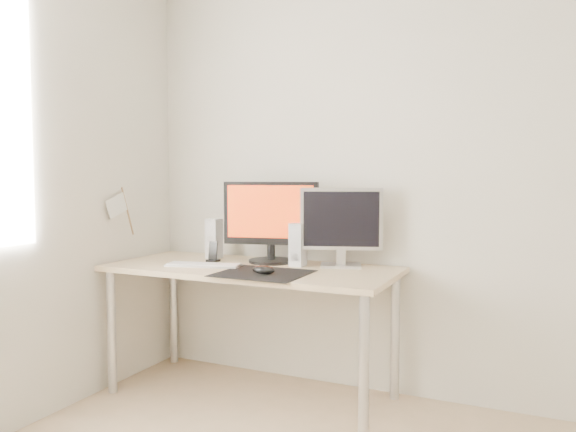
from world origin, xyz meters
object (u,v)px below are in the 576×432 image
(mouse, at_px, (264,270))
(keyboard, at_px, (204,265))
(speaker_right, at_px, (298,245))
(speaker_left, at_px, (214,238))
(second_monitor, at_px, (341,223))
(phone_dock, at_px, (213,256))
(desk, at_px, (251,280))
(main_monitor, at_px, (271,219))

(mouse, height_order, keyboard, mouse)
(speaker_right, bearing_deg, speaker_left, 173.28)
(second_monitor, relative_size, speaker_left, 1.83)
(mouse, relative_size, speaker_right, 0.51)
(phone_dock, bearing_deg, speaker_left, 120.07)
(speaker_left, height_order, keyboard, speaker_left)
(mouse, height_order, desk, mouse)
(second_monitor, bearing_deg, main_monitor, -176.92)
(speaker_left, bearing_deg, phone_dock, -59.93)
(speaker_right, bearing_deg, main_monitor, 166.09)
(main_monitor, distance_m, phone_dock, 0.40)
(second_monitor, height_order, speaker_left, second_monitor)
(mouse, relative_size, second_monitor, 0.28)
(desk, height_order, phone_dock, phone_dock)
(speaker_right, height_order, phone_dock, speaker_right)
(second_monitor, distance_m, speaker_right, 0.27)
(desk, xyz_separation_m, second_monitor, (0.46, 0.19, 0.32))
(mouse, bearing_deg, keyboard, 166.72)
(second_monitor, bearing_deg, keyboard, -156.74)
(mouse, bearing_deg, desk, 131.86)
(keyboard, bearing_deg, phone_dock, 104.44)
(desk, distance_m, phone_dock, 0.31)
(speaker_left, relative_size, keyboard, 0.55)
(keyboard, bearing_deg, main_monitor, 44.91)
(mouse, relative_size, phone_dock, 1.02)
(keyboard, bearing_deg, speaker_left, 111.91)
(phone_dock, bearing_deg, mouse, -29.53)
(keyboard, bearing_deg, second_monitor, 23.26)
(desk, bearing_deg, main_monitor, 77.69)
(desk, xyz_separation_m, speaker_left, (-0.36, 0.19, 0.20))
(main_monitor, height_order, keyboard, main_monitor)
(keyboard, bearing_deg, mouse, -13.28)
(mouse, xyz_separation_m, keyboard, (-0.43, 0.10, -0.02))
(second_monitor, distance_m, phone_dock, 0.78)
(speaker_left, distance_m, phone_dock, 0.18)
(main_monitor, distance_m, keyboard, 0.46)
(speaker_right, height_order, keyboard, speaker_right)
(mouse, xyz_separation_m, speaker_right, (0.04, 0.33, 0.09))
(desk, distance_m, speaker_right, 0.33)
(main_monitor, bearing_deg, mouse, -68.68)
(mouse, relative_size, speaker_left, 0.51)
(speaker_left, height_order, phone_dock, speaker_left)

